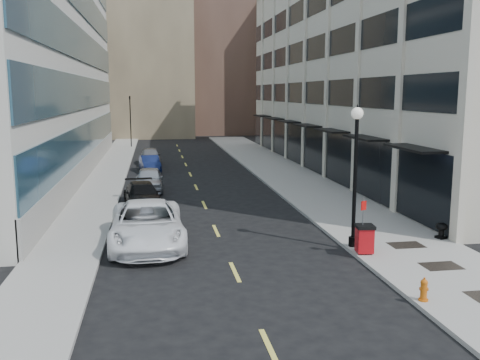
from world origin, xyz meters
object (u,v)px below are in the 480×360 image
object	(u,v)px
traffic_signal	(130,99)
car_blue_sedan	(150,164)
car_grey_sedan	(150,156)
fire_hydrant	(424,289)
sign_post	(363,217)
urn_planter	(441,229)
car_silver_sedan	(149,179)
car_white_van	(147,225)
trash_bin	(365,238)
car_black_pickup	(142,195)
lamppost	(355,164)

from	to	relation	value
traffic_signal	car_blue_sedan	distance (m)	20.75
car_grey_sedan	fire_hydrant	size ratio (longest dim) A/B	6.08
sign_post	urn_planter	distance (m)	4.69
car_blue_sedan	fire_hydrant	xyz separation A→B (m)	(8.50, -30.00, -0.16)
traffic_signal	car_silver_sedan	world-z (taller)	traffic_signal
car_blue_sedan	car_grey_sedan	xyz separation A→B (m)	(0.00, 4.66, 0.09)
sign_post	fire_hydrant	bearing A→B (deg)	-114.81
car_white_van	fire_hydrant	size ratio (longest dim) A/B	9.01
car_silver_sedan	urn_planter	size ratio (longest dim) A/B	6.48
urn_planter	car_blue_sedan	bearing A→B (deg)	118.62
car_silver_sedan	urn_planter	xyz separation A→B (m)	(12.80, -14.51, -0.20)
trash_bin	sign_post	bearing A→B (deg)	-164.50
car_grey_sedan	trash_bin	bearing A→B (deg)	-76.87
car_black_pickup	sign_post	xyz separation A→B (m)	(8.86, -11.01, 0.94)
car_black_pickup	urn_planter	distance (m)	16.20
traffic_signal	car_white_van	xyz separation A→B (m)	(2.30, -42.00, -4.79)
car_grey_sedan	trash_bin	world-z (taller)	car_grey_sedan
car_blue_sedan	trash_bin	xyz separation A→B (m)	(8.60, -24.99, 0.10)
fire_hydrant	sign_post	size ratio (longest dim) A/B	0.32
car_grey_sedan	lamppost	distance (m)	30.03
trash_bin	urn_planter	world-z (taller)	trash_bin
traffic_signal	car_blue_sedan	xyz separation A→B (m)	(2.30, -20.00, -5.04)
car_white_van	car_black_pickup	size ratio (longest dim) A/B	1.39
car_grey_sedan	lamppost	size ratio (longest dim) A/B	0.76
car_silver_sedan	sign_post	size ratio (longest dim) A/B	2.01
car_white_van	sign_post	size ratio (longest dim) A/B	2.92
car_white_van	sign_post	distance (m)	9.04
car_grey_sedan	fire_hydrant	xyz separation A→B (m)	(8.50, -34.66, -0.26)
car_white_van	car_blue_sedan	size ratio (longest dim) A/B	1.63
car_grey_sedan	urn_planter	world-z (taller)	car_grey_sedan
car_silver_sedan	car_grey_sedan	size ratio (longest dim) A/B	1.02
fire_hydrant	car_silver_sedan	bearing A→B (deg)	129.97
trash_bin	sign_post	xyz separation A→B (m)	(-0.10, -0.01, 0.86)
sign_post	traffic_signal	bearing A→B (deg)	78.69
car_black_pickup	car_silver_sedan	size ratio (longest dim) A/B	1.04
car_grey_sedan	trash_bin	size ratio (longest dim) A/B	3.90
fire_hydrant	urn_planter	xyz separation A→B (m)	(4.30, 6.55, 0.07)
car_black_pickup	lamppost	bearing A→B (deg)	-55.09
trash_bin	urn_planter	xyz separation A→B (m)	(4.20, 1.54, -0.19)
lamppost	car_white_van	bearing A→B (deg)	166.76
car_black_pickup	car_grey_sedan	bearing A→B (deg)	82.27
urn_planter	traffic_signal	bearing A→B (deg)	109.16
fire_hydrant	sign_post	world-z (taller)	sign_post
trash_bin	lamppost	distance (m)	3.02
lamppost	fire_hydrant	bearing A→B (deg)	-90.00
traffic_signal	fire_hydrant	bearing A→B (deg)	-77.81
traffic_signal	urn_planter	xyz separation A→B (m)	(15.10, -43.46, -5.14)
car_silver_sedan	fire_hydrant	size ratio (longest dim) A/B	6.20
car_black_pickup	car_blue_sedan	bearing A→B (deg)	81.91
sign_post	car_white_van	bearing A→B (deg)	135.70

